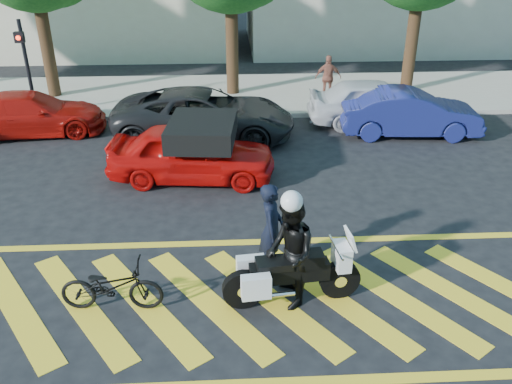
{
  "coord_description": "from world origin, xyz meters",
  "views": [
    {
      "loc": [
        -0.17,
        -7.57,
        6.05
      ],
      "look_at": [
        0.34,
        2.13,
        1.05
      ],
      "focal_mm": 38.0,
      "sensor_mm": 36.0,
      "label": 1
    }
  ],
  "objects_px": {
    "bicycle": "(112,286)",
    "police_motorcycle": "(290,274)",
    "red_convertible": "(192,153)",
    "parked_mid_right": "(376,102)",
    "parked_right": "(410,113)",
    "parked_left": "(31,114)",
    "officer_moto": "(290,253)",
    "officer_bike": "(272,229)",
    "parked_mid_left": "(204,115)"
  },
  "relations": [
    {
      "from": "bicycle",
      "to": "police_motorcycle",
      "type": "xyz_separation_m",
      "value": [
        3.03,
        0.02,
        0.13
      ]
    },
    {
      "from": "red_convertible",
      "to": "parked_mid_right",
      "type": "bearing_deg",
      "value": -50.52
    },
    {
      "from": "bicycle",
      "to": "parked_right",
      "type": "xyz_separation_m",
      "value": [
        7.52,
        7.87,
        0.23
      ]
    },
    {
      "from": "bicycle",
      "to": "parked_right",
      "type": "bearing_deg",
      "value": -40.81
    },
    {
      "from": "parked_left",
      "to": "parked_mid_right",
      "type": "xyz_separation_m",
      "value": [
        10.7,
        0.31,
        0.09
      ]
    },
    {
      "from": "red_convertible",
      "to": "parked_mid_right",
      "type": "distance_m",
      "value": 6.78
    },
    {
      "from": "red_convertible",
      "to": "parked_left",
      "type": "distance_m",
      "value": 6.15
    },
    {
      "from": "police_motorcycle",
      "to": "parked_left",
      "type": "height_order",
      "value": "parked_left"
    },
    {
      "from": "officer_moto",
      "to": "parked_left",
      "type": "relative_size",
      "value": 0.45
    },
    {
      "from": "bicycle",
      "to": "parked_right",
      "type": "height_order",
      "value": "parked_right"
    },
    {
      "from": "officer_moto",
      "to": "parked_right",
      "type": "height_order",
      "value": "officer_moto"
    },
    {
      "from": "parked_mid_right",
      "to": "police_motorcycle",
      "type": "bearing_deg",
      "value": 159.14
    },
    {
      "from": "officer_bike",
      "to": "police_motorcycle",
      "type": "bearing_deg",
      "value": -156.36
    },
    {
      "from": "officer_bike",
      "to": "parked_left",
      "type": "bearing_deg",
      "value": 50.93
    },
    {
      "from": "red_convertible",
      "to": "parked_left",
      "type": "xyz_separation_m",
      "value": [
        -5.07,
        3.47,
        -0.07
      ]
    },
    {
      "from": "police_motorcycle",
      "to": "parked_mid_right",
      "type": "bearing_deg",
      "value": 60.82
    },
    {
      "from": "parked_mid_left",
      "to": "parked_right",
      "type": "xyz_separation_m",
      "value": [
        6.2,
        0.0,
        -0.05
      ]
    },
    {
      "from": "bicycle",
      "to": "red_convertible",
      "type": "relative_size",
      "value": 0.42
    },
    {
      "from": "officer_bike",
      "to": "red_convertible",
      "type": "bearing_deg",
      "value": 31.52
    },
    {
      "from": "parked_left",
      "to": "officer_moto",
      "type": "bearing_deg",
      "value": -147.58
    },
    {
      "from": "red_convertible",
      "to": "parked_mid_left",
      "type": "relative_size",
      "value": 0.78
    },
    {
      "from": "bicycle",
      "to": "parked_mid_right",
      "type": "xyz_separation_m",
      "value": [
        6.72,
        8.87,
        0.27
      ]
    },
    {
      "from": "officer_bike",
      "to": "red_convertible",
      "type": "distance_m",
      "value": 4.44
    },
    {
      "from": "police_motorcycle",
      "to": "officer_bike",
      "type": "bearing_deg",
      "value": 97.93
    },
    {
      "from": "officer_bike",
      "to": "parked_mid_right",
      "type": "bearing_deg",
      "value": -17.38
    },
    {
      "from": "bicycle",
      "to": "parked_mid_right",
      "type": "relative_size",
      "value": 0.41
    },
    {
      "from": "officer_bike",
      "to": "red_convertible",
      "type": "height_order",
      "value": "officer_bike"
    },
    {
      "from": "red_convertible",
      "to": "parked_mid_right",
      "type": "xyz_separation_m",
      "value": [
        5.63,
        3.78,
        0.02
      ]
    },
    {
      "from": "red_convertible",
      "to": "parked_left",
      "type": "relative_size",
      "value": 0.95
    },
    {
      "from": "officer_moto",
      "to": "parked_mid_right",
      "type": "height_order",
      "value": "officer_moto"
    },
    {
      "from": "bicycle",
      "to": "police_motorcycle",
      "type": "height_order",
      "value": "police_motorcycle"
    },
    {
      "from": "police_motorcycle",
      "to": "parked_mid_right",
      "type": "distance_m",
      "value": 9.59
    },
    {
      "from": "parked_right",
      "to": "red_convertible",
      "type": "bearing_deg",
      "value": 117.37
    },
    {
      "from": "bicycle",
      "to": "parked_right",
      "type": "relative_size",
      "value": 0.41
    },
    {
      "from": "parked_left",
      "to": "parked_mid_right",
      "type": "distance_m",
      "value": 10.7
    },
    {
      "from": "parked_mid_left",
      "to": "officer_moto",
      "type": "bearing_deg",
      "value": -163.62
    },
    {
      "from": "parked_left",
      "to": "parked_right",
      "type": "distance_m",
      "value": 11.52
    },
    {
      "from": "officer_bike",
      "to": "parked_mid_left",
      "type": "relative_size",
      "value": 0.34
    },
    {
      "from": "red_convertible",
      "to": "parked_left",
      "type": "height_order",
      "value": "red_convertible"
    },
    {
      "from": "police_motorcycle",
      "to": "parked_right",
      "type": "height_order",
      "value": "parked_right"
    },
    {
      "from": "parked_mid_left",
      "to": "red_convertible",
      "type": "bearing_deg",
      "value": 179.55
    },
    {
      "from": "red_convertible",
      "to": "parked_right",
      "type": "relative_size",
      "value": 0.99
    },
    {
      "from": "parked_mid_left",
      "to": "parked_left",
      "type": "bearing_deg",
      "value": 86.79
    },
    {
      "from": "red_convertible",
      "to": "parked_mid_left",
      "type": "bearing_deg",
      "value": 0.92
    },
    {
      "from": "parked_left",
      "to": "parked_right",
      "type": "relative_size",
      "value": 1.05
    },
    {
      "from": "officer_moto",
      "to": "parked_left",
      "type": "bearing_deg",
      "value": -147.21
    },
    {
      "from": "police_motorcycle",
      "to": "parked_right",
      "type": "distance_m",
      "value": 9.04
    },
    {
      "from": "officer_bike",
      "to": "police_motorcycle",
      "type": "distance_m",
      "value": 1.05
    },
    {
      "from": "bicycle",
      "to": "officer_moto",
      "type": "xyz_separation_m",
      "value": [
        3.01,
        0.02,
        0.54
      ]
    },
    {
      "from": "police_motorcycle",
      "to": "parked_mid_right",
      "type": "xyz_separation_m",
      "value": [
        3.69,
        8.85,
        0.14
      ]
    }
  ]
}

